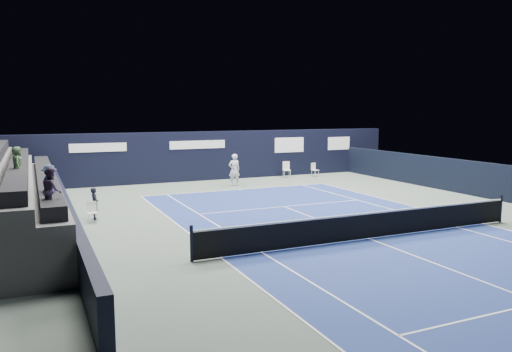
{
  "coord_description": "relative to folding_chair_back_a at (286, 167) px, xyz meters",
  "views": [
    {
      "loc": [
        -10.55,
        -13.76,
        4.44
      ],
      "look_at": [
        -0.75,
        7.89,
        1.3
      ],
      "focal_mm": 35.0,
      "sensor_mm": 36.0,
      "label": 1
    }
  ],
  "objects": [
    {
      "name": "folding_chair_back_a",
      "position": [
        0.0,
        0.0,
        0.0
      ],
      "size": [
        0.57,
        0.6,
        1.06
      ],
      "rotation": [
        0.0,
        0.0,
        -0.27
      ],
      "color": "silver",
      "rests_on": "ground"
    },
    {
      "name": "court_markings",
      "position": [
        -4.89,
        -15.44,
        -0.7
      ],
      "size": [
        11.03,
        23.83,
        0.0
      ],
      "color": "white",
      "rests_on": "court_surface"
    },
    {
      "name": "side_barrier_left",
      "position": [
        -14.39,
        -9.46,
        -0.11
      ],
      "size": [
        0.33,
        22.0,
        1.2
      ],
      "color": "black",
      "rests_on": "ground"
    },
    {
      "name": "line_judge_chair",
      "position": [
        -13.35,
        -8.72,
        -0.23
      ],
      "size": [
        0.38,
        0.37,
        0.83
      ],
      "rotation": [
        0.0,
        0.0,
        -0.05
      ],
      "color": "white",
      "rests_on": "ground"
    },
    {
      "name": "court_surface",
      "position": [
        -4.89,
        -15.44,
        -0.7
      ],
      "size": [
        10.97,
        23.77,
        0.01
      ],
      "primitive_type": "cube",
      "color": "navy",
      "rests_on": "ground"
    },
    {
      "name": "tennis_player",
      "position": [
        -4.56,
        -2.03,
        0.24
      ],
      "size": [
        0.71,
        0.86,
        1.89
      ],
      "color": "silver",
      "rests_on": "ground"
    },
    {
      "name": "tennis_net",
      "position": [
        -4.89,
        -15.44,
        -0.2
      ],
      "size": [
        12.9,
        0.1,
        1.1
      ],
      "color": "black",
      "rests_on": "ground"
    },
    {
      "name": "back_sponsor_wall",
      "position": [
        -4.88,
        1.06,
        0.84
      ],
      "size": [
        26.0,
        0.63,
        3.1
      ],
      "color": "black",
      "rests_on": "ground"
    },
    {
      "name": "enclosure_wall_right",
      "position": [
        5.61,
        -9.44,
        0.19
      ],
      "size": [
        0.3,
        22.0,
        1.8
      ],
      "primitive_type": "cube",
      "color": "black",
      "rests_on": "ground"
    },
    {
      "name": "line_judge",
      "position": [
        -13.19,
        -8.23,
        -0.05
      ],
      "size": [
        0.34,
        0.5,
        1.32
      ],
      "primitive_type": "imported",
      "rotation": [
        0.0,
        0.0,
        1.62
      ],
      "color": "black",
      "rests_on": "ground"
    },
    {
      "name": "folding_chair_back_b",
      "position": [
        1.98,
        -0.31,
        -0.19
      ],
      "size": [
        0.48,
        0.47,
        0.91
      ],
      "rotation": [
        0.0,
        0.0,
        0.23
      ],
      "color": "silver",
      "rests_on": "ground"
    },
    {
      "name": "ground",
      "position": [
        -4.89,
        -13.44,
        -0.71
      ],
      "size": [
        48.0,
        48.0,
        0.0
      ],
      "primitive_type": "plane",
      "color": "#4F5E55",
      "rests_on": "ground"
    }
  ]
}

